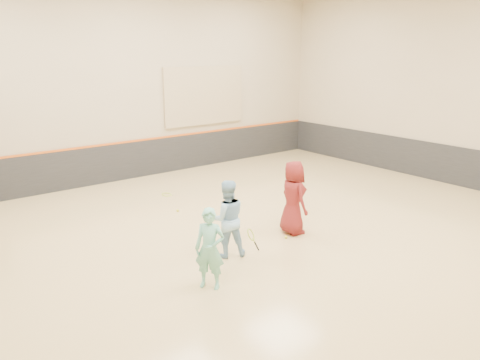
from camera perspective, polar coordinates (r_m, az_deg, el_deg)
room at (r=10.57m, az=1.17°, el=-2.25°), size 15.04×12.04×6.22m
wainscot_back at (r=15.55m, az=-12.85°, el=2.40°), size 14.90×0.04×1.20m
wainscot_right at (r=16.25m, az=22.09°, el=2.19°), size 0.04×11.90×1.20m
accent_stripe at (r=15.42m, az=-12.98°, el=4.64°), size 14.90×0.03×0.06m
acoustic_panel at (r=16.59m, az=-4.34°, el=10.21°), size 3.20×0.08×2.00m
girl at (r=8.20m, az=-3.71°, el=-8.36°), size 0.61×0.64×1.47m
instructor at (r=9.39m, az=-1.61°, el=-4.72°), size 0.95×0.86×1.59m
young_man at (r=10.60m, az=6.52°, el=-2.14°), size 0.69×0.92×1.69m
held_racket at (r=9.47m, az=1.34°, el=-6.69°), size 0.30×0.30×0.54m
spare_racket at (r=13.66m, az=-8.94°, el=-1.59°), size 0.64×0.64×0.11m
ball_under_racket at (r=10.52m, az=5.63°, el=-6.94°), size 0.07×0.07×0.07m
ball_in_hand at (r=10.53m, az=7.18°, el=-1.00°), size 0.07×0.07×0.07m
ball_beside_spare at (r=12.25m, az=-7.62°, el=-3.70°), size 0.07×0.07×0.07m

